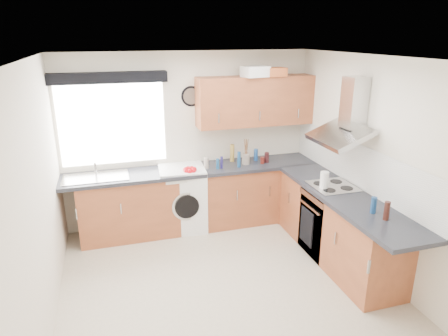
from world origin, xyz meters
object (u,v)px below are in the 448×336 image
object	(u,v)px
oven	(329,222)
washing_machine	(183,198)
extractor_hood	(347,118)
upper_cabinets	(255,101)

from	to	relation	value
oven	washing_machine	world-z (taller)	washing_machine
oven	extractor_hood	bearing A→B (deg)	-0.00
oven	upper_cabinets	bearing A→B (deg)	112.54
oven	upper_cabinets	xyz separation A→B (m)	(-0.55, 1.32, 1.38)
extractor_hood	oven	bearing A→B (deg)	180.00
washing_machine	extractor_hood	bearing A→B (deg)	-29.97
extractor_hood	washing_machine	bearing A→B (deg)	145.49
oven	extractor_hood	size ratio (longest dim) A/B	1.09
extractor_hood	washing_machine	xyz separation A→B (m)	(-1.77, 1.22, -1.31)
upper_cabinets	washing_machine	size ratio (longest dim) A/B	1.83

